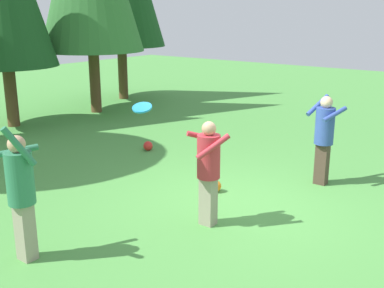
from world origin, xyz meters
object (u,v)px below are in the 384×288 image
at_px(person_bystander, 324,133).
at_px(ball_orange, 215,186).
at_px(person_thrower, 21,187).
at_px(ball_red, 148,146).
at_px(person_catcher, 209,165).
at_px(frisbee, 142,108).
at_px(ball_blue, 208,131).

relative_size(person_bystander, ball_orange, 7.90).
relative_size(person_thrower, ball_red, 8.42).
height_order(person_thrower, ball_orange, person_thrower).
distance_m(person_catcher, ball_orange, 1.57).
bearing_deg(person_thrower, ball_orange, 14.50).
distance_m(frisbee, ball_red, 4.53).
bearing_deg(ball_red, ball_blue, -9.13).
distance_m(person_thrower, ball_blue, 6.86).
distance_m(frisbee, ball_orange, 2.59).
xyz_separation_m(frisbee, ball_red, (3.11, 2.80, -1.73)).
bearing_deg(frisbee, ball_orange, 2.69).
distance_m(person_bystander, frisbee, 3.76).
distance_m(person_thrower, person_bystander, 5.30).
bearing_deg(frisbee, person_catcher, -36.97).
relative_size(person_thrower, ball_blue, 7.50).
distance_m(person_bystander, ball_orange, 2.20).
bearing_deg(ball_orange, ball_blue, 37.37).
relative_size(person_bystander, ball_red, 7.58).
relative_size(ball_red, ball_blue, 0.89).
relative_size(ball_orange, ball_red, 0.96).
xyz_separation_m(person_thrower, ball_red, (4.62, 2.12, -0.88)).
xyz_separation_m(person_thrower, person_catcher, (2.26, -1.25, -0.05)).
distance_m(person_thrower, person_catcher, 2.59).
xyz_separation_m(frisbee, ball_blue, (5.05, 2.48, -1.71)).
distance_m(person_catcher, ball_blue, 5.33).
bearing_deg(ball_blue, ball_orange, -142.63).
xyz_separation_m(person_bystander, ball_blue, (1.61, 3.71, -0.85)).
relative_size(person_thrower, person_bystander, 1.11).
relative_size(person_catcher, ball_orange, 7.62).
xyz_separation_m(person_catcher, ball_orange, (1.16, 0.66, -0.83)).
relative_size(frisbee, ball_orange, 1.68).
xyz_separation_m(frisbee, ball_orange, (1.92, 0.09, -1.73)).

